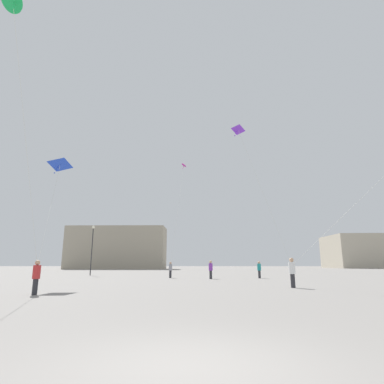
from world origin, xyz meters
TOP-DOWN VIEW (x-y plane):
  - ground_plane at (0.00, 0.00)m, footprint 300.00×300.00m
  - person_in_red at (-7.35, 10.48)m, footprint 0.35×0.35m
  - person_in_grey at (-2.15, 27.64)m, footprint 0.34×0.34m
  - person_in_teal at (6.65, 26.98)m, footprint 0.36×0.36m
  - person_in_purple at (1.78, 25.55)m, footprint 0.37×0.37m
  - person_in_white at (6.12, 14.82)m, footprint 0.39×0.39m
  - kite_violet_delta at (3.97, 19.71)m, footprint 2.77×5.46m
  - kite_emerald_diamond at (-7.47, 6.22)m, footprint 1.15×4.81m
  - kite_cobalt_delta at (-10.08, 18.08)m, footprint 3.57×8.55m
  - kite_magenta_diamond at (-1.14, 37.34)m, footprint 1.52×10.54m
  - building_left_hall at (-19.00, 76.52)m, footprint 24.36×9.81m
  - building_centre_hall at (53.00, 92.27)m, footprint 22.54×18.60m
  - lamppost_east at (-12.25, 34.23)m, footprint 0.36×0.36m

SIDE VIEW (x-z plane):
  - ground_plane at x=0.00m, z-range 0.00..0.00m
  - person_in_grey at x=-2.15m, z-range 0.08..1.66m
  - person_in_red at x=-7.35m, z-range 0.08..1.67m
  - person_in_teal at x=6.65m, z-range 0.08..1.71m
  - person_in_purple at x=1.78m, z-range 0.08..1.77m
  - person_in_white at x=6.12m, z-range 0.09..1.86m
  - lamppost_east at x=-12.25m, z-range 0.92..6.91m
  - building_centre_hall at x=53.00m, z-range 0.00..9.70m
  - building_left_hall at x=-19.00m, z-range 0.00..10.46m
  - kite_cobalt_delta at x=-10.08m, z-range 4.76..12.65m
  - kite_emerald_diamond at x=-7.47m, z-range 6.39..17.68m
  - kite_violet_delta at x=3.97m, z-range 6.31..17.77m
  - kite_magenta_diamond at x=-1.14m, z-range 7.51..21.57m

